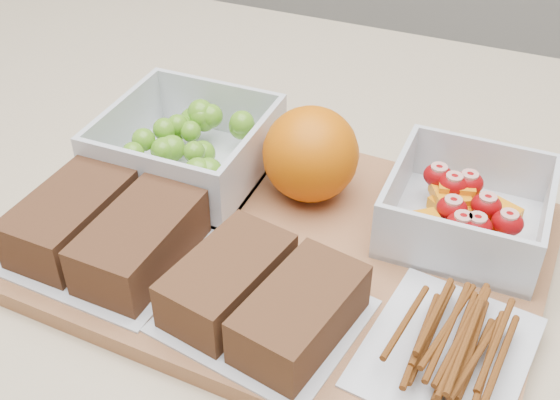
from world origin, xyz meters
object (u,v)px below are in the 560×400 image
at_px(sandwich_bag_left, 106,230).
at_px(sandwich_bag_center, 263,298).
at_px(cutting_board, 284,247).
at_px(pretzel_bag, 449,339).
at_px(fruit_container, 466,211).
at_px(grape_container, 189,146).
at_px(orange, 311,154).

bearing_deg(sandwich_bag_left, sandwich_bag_center, -7.24).
distance_m(cutting_board, sandwich_bag_center, 0.09).
bearing_deg(sandwich_bag_left, pretzel_bag, 0.05).
xyz_separation_m(fruit_container, pretzel_bag, (0.02, -0.14, -0.01)).
bearing_deg(sandwich_bag_left, fruit_container, 27.61).
bearing_deg(grape_container, sandwich_bag_left, -93.12).
relative_size(grape_container, fruit_container, 1.11).
bearing_deg(sandwich_bag_center, fruit_container, 53.32).
distance_m(cutting_board, pretzel_bag, 0.17).
distance_m(fruit_container, sandwich_bag_left, 0.30).
bearing_deg(sandwich_bag_center, grape_container, 133.60).
xyz_separation_m(grape_container, orange, (0.12, 0.01, 0.02)).
height_order(sandwich_bag_center, pretzel_bag, sandwich_bag_center).
bearing_deg(fruit_container, orange, -179.61).
bearing_deg(sandwich_bag_left, orange, 47.74).
xyz_separation_m(orange, pretzel_bag, (0.15, -0.14, -0.03)).
distance_m(grape_container, pretzel_bag, 0.30).
bearing_deg(cutting_board, sandwich_bag_center, -74.50).
relative_size(orange, sandwich_bag_center, 0.55).
bearing_deg(orange, fruit_container, 0.39).
xyz_separation_m(cutting_board, fruit_container, (0.14, 0.07, 0.03)).
xyz_separation_m(cutting_board, grape_container, (-0.12, 0.06, 0.03)).
xyz_separation_m(orange, sandwich_bag_center, (0.02, -0.15, -0.02)).
height_order(orange, sandwich_bag_center, orange).
relative_size(cutting_board, fruit_container, 3.29).
relative_size(cutting_board, pretzel_bag, 2.90).
distance_m(grape_container, fruit_container, 0.26).
bearing_deg(grape_container, pretzel_bag, -25.16).
distance_m(fruit_container, sandwich_bag_center, 0.19).
height_order(grape_container, pretzel_bag, grape_container).
relative_size(fruit_container, orange, 1.50).
xyz_separation_m(fruit_container, orange, (-0.14, -0.00, 0.02)).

